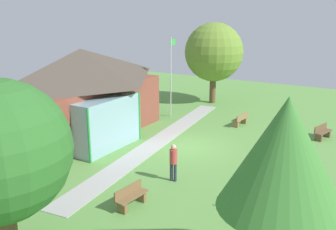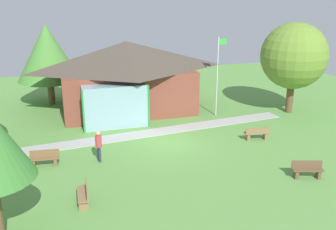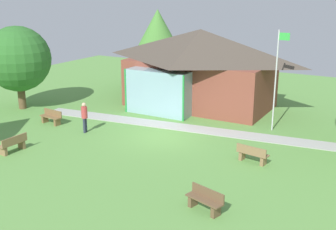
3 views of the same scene
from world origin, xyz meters
name	(u,v)px [view 3 (image 3 of 3)]	position (x,y,z in m)	size (l,w,h in m)	color
ground_plane	(163,137)	(0.00, 0.00, 0.00)	(44.00, 44.00, 0.00)	#609947
pavilion	(198,67)	(-1.16, 6.75, 2.74)	(10.45, 6.89, 5.26)	brown
footpath	(180,127)	(0.00, 1.98, 0.01)	(18.24, 1.30, 0.03)	#ADADA8
flagpole	(276,77)	(4.90, 4.14, 3.14)	(0.64, 0.08, 5.70)	silver
bench_mid_left	(51,117)	(-7.03, -1.24, 0.40)	(1.53, 0.58, 0.84)	brown
bench_front_right	(205,201)	(5.40, -6.18, 0.40)	(1.56, 0.84, 0.84)	brown
bench_mid_right	(252,155)	(5.43, -1.02, 0.40)	(1.55, 0.66, 0.84)	olive
bench_front_left	(13,144)	(-5.35, -5.58, 0.40)	(0.49, 1.51, 0.84)	olive
visitor_strolling_lawn	(84,115)	(-4.22, -1.48, 1.02)	(0.34, 0.34, 1.74)	#2D3347
tree_behind_pavilion_left	(158,37)	(-6.62, 10.57, 4.11)	(4.83, 4.83, 6.30)	brown
tree_west_hedge	(18,59)	(-11.24, 0.33, 3.38)	(4.30, 4.30, 5.54)	brown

